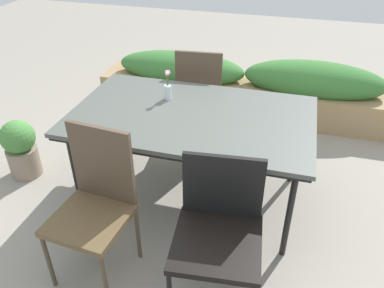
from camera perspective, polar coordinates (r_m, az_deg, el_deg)
The scene contains 8 objects.
ground_plane at distance 3.23m, azimuth 0.68°, elevation -8.59°, with size 12.00×12.00×0.00m, color gray.
dining_table at distance 2.87m, azimuth 0.00°, elevation 3.65°, with size 1.77×1.08×0.78m.
chair_near_right at distance 2.26m, azimuth 4.00°, elevation -11.98°, with size 0.55×0.55×0.93m.
chair_far_side at distance 3.69m, azimuth 1.22°, elevation 7.38°, with size 0.48×0.48×1.00m.
chair_near_left at distance 2.48m, azimuth -14.08°, elevation -7.86°, with size 0.49×0.49×1.01m.
flower_vase at distance 3.03m, azimuth -3.62°, elevation 8.46°, with size 0.06×0.06×0.24m.
planter_box at distance 4.43m, azimuth 7.88°, elevation 8.35°, with size 3.28×0.55×0.68m.
potted_plant at distance 3.69m, azimuth -24.00°, elevation -0.49°, with size 0.29×0.29×0.54m.
Camera 1 is at (0.61, -2.33, 2.14)m, focal length 36.09 mm.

